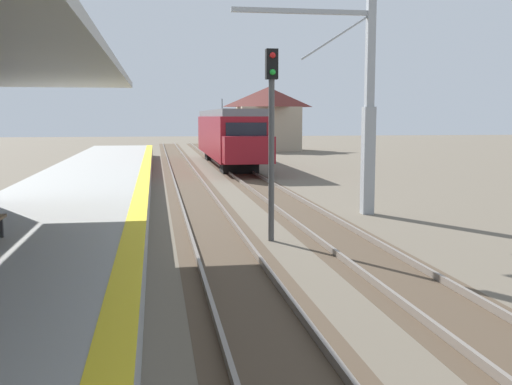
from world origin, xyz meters
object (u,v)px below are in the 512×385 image
object	(u,v)px
approaching_train	(228,134)
catenary_pylon_far_side	(361,111)
rail_signal_post	(272,125)
distant_trackside_house	(268,117)

from	to	relation	value
approaching_train	catenary_pylon_far_side	size ratio (longest dim) A/B	2.61
approaching_train	rail_signal_post	bearing A→B (deg)	-94.17
distant_trackside_house	approaching_train	bearing A→B (deg)	-108.10
catenary_pylon_far_side	distant_trackside_house	bearing A→B (deg)	84.05
rail_signal_post	distant_trackside_house	bearing A→B (deg)	79.81
approaching_train	distant_trackside_house	size ratio (longest dim) A/B	2.97
rail_signal_post	distant_trackside_house	distance (m)	46.78
rail_signal_post	distant_trackside_house	size ratio (longest dim) A/B	0.79
catenary_pylon_far_side	rail_signal_post	bearing A→B (deg)	-133.05
catenary_pylon_far_side	distant_trackside_house	world-z (taller)	catenary_pylon_far_side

